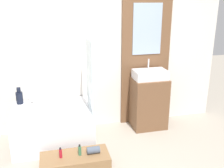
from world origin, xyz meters
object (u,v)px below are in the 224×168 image
(wooden_step_bench, at_px, (75,161))
(sink, at_px, (150,74))
(bottle_soap_primary, at_px, (61,153))
(bottle_soap_secondary, at_px, (80,150))
(vase_round_light, at_px, (32,99))
(vase_tall_dark, at_px, (19,97))
(bathtub, at_px, (53,126))

(wooden_step_bench, distance_m, sink, 1.74)
(sink, height_order, bottle_soap_primary, sink)
(wooden_step_bench, height_order, bottle_soap_secondary, bottle_soap_secondary)
(sink, height_order, vase_round_light, sink)
(wooden_step_bench, distance_m, vase_tall_dark, 1.31)
(sink, xyz_separation_m, bottle_soap_primary, (-1.46, -0.84, -0.66))
(wooden_step_bench, bearing_deg, sink, 33.05)
(sink, relative_size, vase_round_light, 5.42)
(bathtub, distance_m, bottle_soap_secondary, 0.73)
(sink, relative_size, vase_tall_dark, 2.08)
(wooden_step_bench, bearing_deg, vase_round_light, 117.98)
(bottle_soap_primary, bearing_deg, bathtub, 95.61)
(bathtub, distance_m, bottle_soap_primary, 0.67)
(bottle_soap_primary, bearing_deg, wooden_step_bench, 0.00)
(bathtub, xyz_separation_m, bottle_soap_primary, (0.07, -0.67, -0.05))
(bathtub, bearing_deg, bottle_soap_primary, -84.39)
(wooden_step_bench, height_order, sink, sink)
(bottle_soap_primary, distance_m, bottle_soap_secondary, 0.23)
(bathtub, bearing_deg, sink, 6.43)
(vase_round_light, bearing_deg, bathtub, -47.19)
(bathtub, distance_m, wooden_step_bench, 0.73)
(wooden_step_bench, xyz_separation_m, vase_round_light, (-0.51, 0.97, 0.51))
(sink, xyz_separation_m, bottle_soap_secondary, (-1.22, -0.84, -0.66))
(wooden_step_bench, xyz_separation_m, vase_tall_dark, (-0.69, 0.96, 0.56))
(bathtub, xyz_separation_m, vase_tall_dark, (-0.45, 0.30, 0.37))
(vase_tall_dark, height_order, vase_round_light, vase_tall_dark)
(vase_tall_dark, height_order, bottle_soap_primary, vase_tall_dark)
(wooden_step_bench, distance_m, bottle_soap_secondary, 0.16)
(sink, height_order, bottle_soap_secondary, sink)
(vase_round_light, height_order, bottle_soap_primary, vase_round_light)
(wooden_step_bench, distance_m, vase_round_light, 1.21)
(wooden_step_bench, relative_size, bottle_soap_primary, 6.25)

